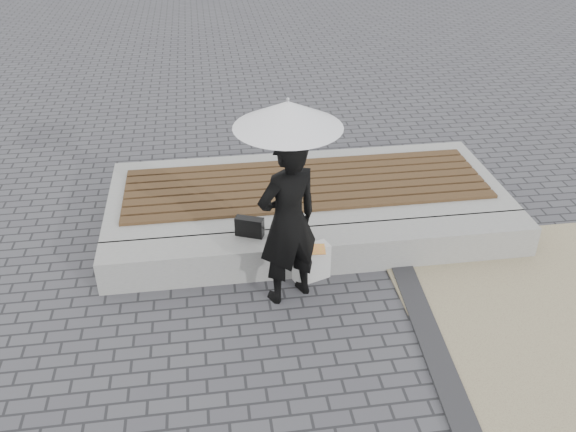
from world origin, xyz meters
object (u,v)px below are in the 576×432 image
object	(u,v)px
handbag	(250,227)
seating_ledge	(323,250)
woman	(288,222)
parasol	(288,114)
canvas_tote	(311,263)

from	to	relation	value
handbag	seating_ledge	bearing A→B (deg)	14.01
woman	parasol	world-z (taller)	parasol
seating_ledge	canvas_tote	bearing A→B (deg)	-126.94
seating_ledge	handbag	size ratio (longest dim) A/B	15.80
seating_ledge	parasol	xyz separation A→B (m)	(-0.48, -0.50, 1.88)
seating_ledge	parasol	world-z (taller)	parasol
parasol	handbag	world-z (taller)	parasol
seating_ledge	handbag	world-z (taller)	handbag
handbag	canvas_tote	world-z (taller)	handbag
handbag	canvas_tote	distance (m)	0.80
woman	handbag	world-z (taller)	woman
handbag	canvas_tote	size ratio (longest dim) A/B	0.75
seating_ledge	woman	distance (m)	1.01
canvas_tote	seating_ledge	bearing A→B (deg)	33.29
seating_ledge	canvas_tote	distance (m)	0.30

